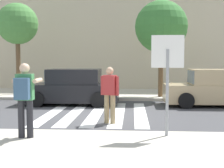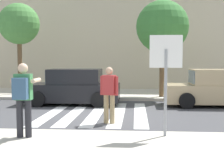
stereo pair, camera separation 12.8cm
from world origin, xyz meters
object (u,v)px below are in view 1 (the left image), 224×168
Objects in this scene: parked_car_black at (72,88)px; parked_car_tan at (214,89)px; stop_sign at (168,63)px; pedestrian_crossing at (110,92)px; photographer_with_backpack at (25,94)px; street_tree_west at (17,24)px; street_tree_center at (161,27)px.

parked_car_black is 1.00× the size of parked_car_tan.
stop_sign reaches higher than parked_car_tan.
parked_car_tan is (6.07, -0.00, 0.00)m from parked_car_black.
parked_car_tan is (4.15, 3.93, -0.25)m from pedestrian_crossing.
parked_car_black is (-3.43, 5.96, -1.14)m from stop_sign.
stop_sign reaches higher than photographer_with_backpack.
pedestrian_crossing is 0.42× the size of parked_car_black.
street_tree_west is at bearing 127.97° from stop_sign.
parked_car_black is 6.07m from parked_car_tan.
street_tree_center is at bearing 85.96° from stop_sign.
parked_car_tan is at bearing 47.10° from photographer_with_backpack.
parked_car_tan is 0.86× the size of street_tree_west.
parked_car_black is (-1.92, 3.93, -0.25)m from pedestrian_crossing.
street_tree_west is at bearing 111.20° from photographer_with_backpack.
stop_sign is 3.39m from photographer_with_backpack.
parked_car_tan is 10.38m from street_tree_west.
stop_sign is at bearing -52.03° from street_tree_west.
street_tree_west is (-5.35, 6.77, 2.83)m from pedestrian_crossing.
photographer_with_backpack is 0.42× the size of parked_car_tan.
pedestrian_crossing is (-1.51, 2.02, -0.89)m from stop_sign.
photographer_with_backpack is 3.03m from pedestrian_crossing.
photographer_with_backpack reaches higher than parked_car_tan.
stop_sign is at bearing -60.06° from parked_car_black.
parked_car_tan is at bearing 43.50° from pedestrian_crossing.
street_tree_west reaches higher than stop_sign.
stop_sign is at bearing 7.31° from photographer_with_backpack.
photographer_with_backpack reaches higher than pedestrian_crossing.
stop_sign is 1.38× the size of photographer_with_backpack.
stop_sign is at bearing -53.30° from pedestrian_crossing.
street_tree_west reaches higher than pedestrian_crossing.
pedestrian_crossing is at bearing -109.09° from street_tree_center.
street_tree_center is at bearing 65.44° from photographer_with_backpack.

